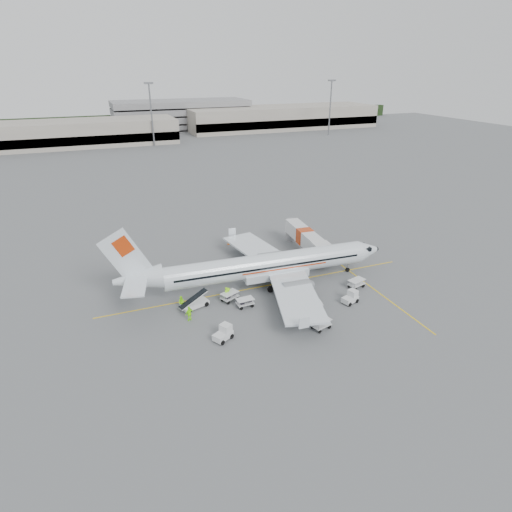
% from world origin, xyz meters
% --- Properties ---
extents(ground, '(360.00, 360.00, 0.00)m').
position_xyz_m(ground, '(0.00, 0.00, 0.00)').
color(ground, '#56595B').
extents(stripe_lead, '(44.00, 0.20, 0.01)m').
position_xyz_m(stripe_lead, '(0.00, 0.00, 0.01)').
color(stripe_lead, yellow).
rests_on(stripe_lead, ground).
extents(stripe_cross, '(0.20, 20.00, 0.01)m').
position_xyz_m(stripe_cross, '(14.00, -8.00, 0.01)').
color(stripe_cross, yellow).
rests_on(stripe_cross, ground).
extents(terminal_west, '(110.00, 22.00, 9.00)m').
position_xyz_m(terminal_west, '(-40.00, 130.00, 4.50)').
color(terminal_west, gray).
rests_on(terminal_west, ground).
extents(terminal_east, '(90.00, 26.00, 10.00)m').
position_xyz_m(terminal_east, '(70.00, 145.00, 5.00)').
color(terminal_east, gray).
rests_on(terminal_east, ground).
extents(parking_garage, '(62.00, 24.00, 14.00)m').
position_xyz_m(parking_garage, '(25.00, 160.00, 7.00)').
color(parking_garage, slate).
rests_on(parking_garage, ground).
extents(treeline, '(300.00, 3.00, 6.00)m').
position_xyz_m(treeline, '(0.00, 175.00, 3.00)').
color(treeline, black).
rests_on(treeline, ground).
extents(mast_center, '(3.20, 1.20, 22.00)m').
position_xyz_m(mast_center, '(5.00, 118.00, 11.00)').
color(mast_center, slate).
rests_on(mast_center, ground).
extents(mast_east, '(3.20, 1.20, 22.00)m').
position_xyz_m(mast_east, '(80.00, 118.00, 11.00)').
color(mast_east, slate).
rests_on(mast_east, ground).
extents(aircraft, '(38.85, 31.24, 10.28)m').
position_xyz_m(aircraft, '(1.02, 0.32, 5.14)').
color(aircraft, white).
rests_on(aircraft, ground).
extents(jet_bridge, '(3.97, 15.58, 4.05)m').
position_xyz_m(jet_bridge, '(10.83, 8.13, 2.02)').
color(jet_bridge, silver).
rests_on(jet_bridge, ground).
extents(belt_loader, '(4.99, 3.10, 2.53)m').
position_xyz_m(belt_loader, '(-9.86, -2.00, 1.27)').
color(belt_loader, silver).
rests_on(belt_loader, ground).
extents(tug_fore, '(2.39, 1.80, 1.64)m').
position_xyz_m(tug_fore, '(8.91, -8.21, 0.82)').
color(tug_fore, silver).
rests_on(tug_fore, ground).
extents(tug_mid, '(2.64, 1.80, 1.88)m').
position_xyz_m(tug_mid, '(2.87, -9.25, 0.94)').
color(tug_mid, silver).
rests_on(tug_mid, ground).
extents(tug_aft, '(2.57, 2.23, 1.72)m').
position_xyz_m(tug_aft, '(-8.70, -9.92, 0.86)').
color(tug_aft, silver).
rests_on(tug_aft, ground).
extents(cart_loaded_a, '(2.63, 2.16, 1.19)m').
position_xyz_m(cart_loaded_a, '(-5.24, -2.00, 0.59)').
color(cart_loaded_a, silver).
rests_on(cart_loaded_a, ground).
extents(cart_loaded_b, '(2.24, 1.40, 1.13)m').
position_xyz_m(cart_loaded_b, '(-3.93, -4.16, 0.57)').
color(cart_loaded_b, silver).
rests_on(cart_loaded_b, ground).
extents(cart_empty_a, '(2.51, 1.86, 1.17)m').
position_xyz_m(cart_empty_a, '(2.54, -12.06, 0.59)').
color(cart_empty_a, silver).
rests_on(cart_empty_a, ground).
extents(cart_empty_b, '(2.58, 1.93, 1.20)m').
position_xyz_m(cart_empty_b, '(12.03, -5.01, 0.60)').
color(cart_empty_b, silver).
rests_on(cart_empty_b, ground).
extents(cone_nose, '(0.38, 0.38, 0.61)m').
position_xyz_m(cone_nose, '(19.62, 4.45, 0.31)').
color(cone_nose, '#F75D01').
rests_on(cone_nose, ground).
extents(cone_port, '(0.36, 0.36, 0.59)m').
position_xyz_m(cone_port, '(0.55, 16.09, 0.30)').
color(cone_port, '#F75D01').
rests_on(cone_port, ground).
extents(cone_stbd, '(0.40, 0.40, 0.65)m').
position_xyz_m(cone_stbd, '(1.46, -10.47, 0.33)').
color(cone_stbd, '#F75D01').
rests_on(cone_stbd, ground).
extents(crew_a, '(0.75, 0.57, 1.85)m').
position_xyz_m(crew_a, '(-5.56, -1.74, 0.92)').
color(crew_a, '#84E00D').
rests_on(crew_a, ground).
extents(crew_b, '(1.01, 0.98, 1.63)m').
position_xyz_m(crew_b, '(-11.44, -1.50, 0.82)').
color(crew_b, '#84E00D').
rests_on(crew_b, ground).
extents(crew_c, '(0.67, 1.07, 1.59)m').
position_xyz_m(crew_c, '(-5.30, -1.50, 0.79)').
color(crew_c, '#84E00D').
rests_on(crew_c, ground).
extents(crew_d, '(1.21, 0.82, 1.91)m').
position_xyz_m(crew_d, '(-11.19, -4.72, 0.95)').
color(crew_d, '#84E00D').
rests_on(crew_d, ground).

